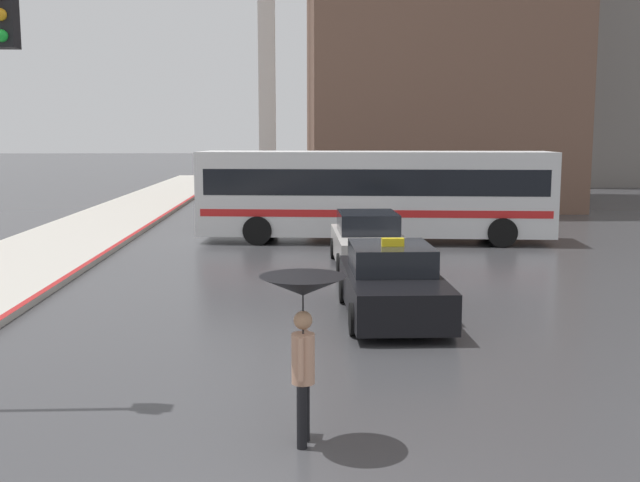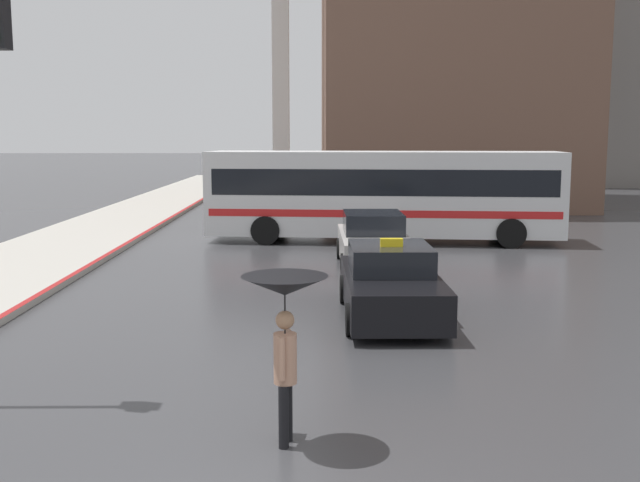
{
  "view_description": "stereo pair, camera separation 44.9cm",
  "coord_description": "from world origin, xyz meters",
  "px_view_note": "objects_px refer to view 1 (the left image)",
  "views": [
    {
      "loc": [
        -0.04,
        -6.11,
        3.59
      ],
      "look_at": [
        0.6,
        9.4,
        1.4
      ],
      "focal_mm": 42.0,
      "sensor_mm": 36.0,
      "label": 1
    },
    {
      "loc": [
        0.41,
        -6.12,
        3.59
      ],
      "look_at": [
        0.6,
        9.4,
        1.4
      ],
      "focal_mm": 42.0,
      "sensor_mm": 36.0,
      "label": 2
    }
  ],
  "objects_px": {
    "sedan_red": "(368,242)",
    "pedestrian_with_umbrella": "(303,309)",
    "city_bus": "(374,191)",
    "taxi": "(392,284)"
  },
  "relations": [
    {
      "from": "sedan_red",
      "to": "pedestrian_with_umbrella",
      "type": "relative_size",
      "value": 2.28
    },
    {
      "from": "city_bus",
      "to": "sedan_red",
      "type": "bearing_deg",
      "value": -2.29
    },
    {
      "from": "city_bus",
      "to": "pedestrian_with_umbrella",
      "type": "height_order",
      "value": "city_bus"
    },
    {
      "from": "taxi",
      "to": "pedestrian_with_umbrella",
      "type": "xyz_separation_m",
      "value": [
        -1.88,
        -6.2,
        0.96
      ]
    },
    {
      "from": "sedan_red",
      "to": "city_bus",
      "type": "height_order",
      "value": "city_bus"
    },
    {
      "from": "city_bus",
      "to": "taxi",
      "type": "bearing_deg",
      "value": 1.45
    },
    {
      "from": "taxi",
      "to": "pedestrian_with_umbrella",
      "type": "distance_m",
      "value": 6.55
    },
    {
      "from": "sedan_red",
      "to": "city_bus",
      "type": "distance_m",
      "value": 5.13
    },
    {
      "from": "taxi",
      "to": "sedan_red",
      "type": "height_order",
      "value": "taxi"
    },
    {
      "from": "taxi",
      "to": "pedestrian_with_umbrella",
      "type": "bearing_deg",
      "value": 73.12
    }
  ]
}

